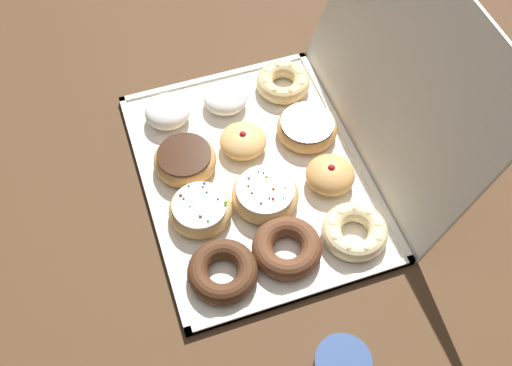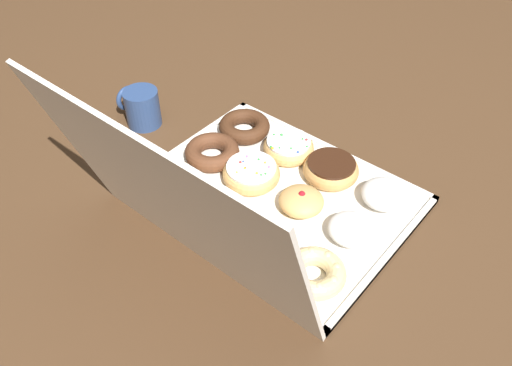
{
  "view_description": "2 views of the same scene",
  "coord_description": "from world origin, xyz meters",
  "px_view_note": "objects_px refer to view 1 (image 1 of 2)",
  "views": [
    {
      "loc": [
        0.62,
        -0.21,
        0.95
      ],
      "look_at": [
        0.04,
        -0.01,
        0.03
      ],
      "focal_mm": 42.45,
      "sensor_mm": 36.0,
      "label": 1
    },
    {
      "loc": [
        -0.47,
        0.63,
        0.77
      ],
      "look_at": [
        0.03,
        0.03,
        0.05
      ],
      "focal_mm": 37.08,
      "sensor_mm": 36.0,
      "label": 2
    }
  ],
  "objects_px": {
    "chocolate_cake_ring_donut_7": "(285,248)",
    "powdered_filled_donut_4": "(227,98)",
    "jelly_filled_donut_5": "(244,140)",
    "jelly_filled_donut_10": "(330,175)",
    "sprinkle_donut_6": "(264,195)",
    "chocolate_frosted_donut_9": "(307,128)",
    "cruller_donut_11": "(355,231)",
    "chocolate_cake_ring_donut_3": "(223,271)",
    "powdered_filled_donut_0": "(167,111)",
    "cruller_donut_8": "(283,82)",
    "donut_box": "(254,174)",
    "sprinkle_donut_2": "(200,210)",
    "chocolate_frosted_donut_1": "(185,160)"
  },
  "relations": [
    {
      "from": "chocolate_frosted_donut_1",
      "to": "cruller_donut_11",
      "type": "relative_size",
      "value": 1.02
    },
    {
      "from": "donut_box",
      "to": "cruller_donut_11",
      "type": "bearing_deg",
      "value": 33.43
    },
    {
      "from": "chocolate_frosted_donut_9",
      "to": "cruller_donut_11",
      "type": "distance_m",
      "value": 0.24
    },
    {
      "from": "chocolate_cake_ring_donut_3",
      "to": "donut_box",
      "type": "bearing_deg",
      "value": 147.73
    },
    {
      "from": "chocolate_frosted_donut_1",
      "to": "cruller_donut_8",
      "type": "height_order",
      "value": "chocolate_frosted_donut_1"
    },
    {
      "from": "cruller_donut_8",
      "to": "sprinkle_donut_2",
      "type": "bearing_deg",
      "value": -45.25
    },
    {
      "from": "chocolate_cake_ring_donut_7",
      "to": "powdered_filled_donut_4",
      "type": "bearing_deg",
      "value": 178.91
    },
    {
      "from": "donut_box",
      "to": "chocolate_cake_ring_donut_3",
      "type": "distance_m",
      "value": 0.22
    },
    {
      "from": "sprinkle_donut_2",
      "to": "sprinkle_donut_6",
      "type": "xyz_separation_m",
      "value": [
        0.01,
        0.12,
        0.0
      ]
    },
    {
      "from": "chocolate_cake_ring_donut_7",
      "to": "chocolate_frosted_donut_9",
      "type": "bearing_deg",
      "value": 150.63
    },
    {
      "from": "donut_box",
      "to": "chocolate_frosted_donut_1",
      "type": "bearing_deg",
      "value": -115.56
    },
    {
      "from": "sprinkle_donut_2",
      "to": "jelly_filled_donut_10",
      "type": "xyz_separation_m",
      "value": [
        0.01,
        0.25,
        0.0
      ]
    },
    {
      "from": "sprinkle_donut_2",
      "to": "jelly_filled_donut_5",
      "type": "relative_size",
      "value": 1.26
    },
    {
      "from": "powdered_filled_donut_0",
      "to": "jelly_filled_donut_5",
      "type": "relative_size",
      "value": 1.0
    },
    {
      "from": "jelly_filled_donut_5",
      "to": "cruller_donut_11",
      "type": "height_order",
      "value": "jelly_filled_donut_5"
    },
    {
      "from": "chocolate_frosted_donut_9",
      "to": "powdered_filled_donut_0",
      "type": "bearing_deg",
      "value": -116.68
    },
    {
      "from": "sprinkle_donut_6",
      "to": "jelly_filled_donut_10",
      "type": "relative_size",
      "value": 1.35
    },
    {
      "from": "jelly_filled_donut_5",
      "to": "chocolate_frosted_donut_9",
      "type": "xyz_separation_m",
      "value": [
        0.01,
        0.13,
        -0.0
      ]
    },
    {
      "from": "donut_box",
      "to": "cruller_donut_11",
      "type": "relative_size",
      "value": 4.57
    },
    {
      "from": "donut_box",
      "to": "jelly_filled_donut_5",
      "type": "distance_m",
      "value": 0.07
    },
    {
      "from": "sprinkle_donut_6",
      "to": "sprinkle_donut_2",
      "type": "bearing_deg",
      "value": -93.44
    },
    {
      "from": "powdered_filled_donut_4",
      "to": "cruller_donut_8",
      "type": "bearing_deg",
      "value": 92.49
    },
    {
      "from": "chocolate_cake_ring_donut_3",
      "to": "jelly_filled_donut_10",
      "type": "xyz_separation_m",
      "value": [
        -0.12,
        0.24,
        0.01
      ]
    },
    {
      "from": "sprinkle_donut_2",
      "to": "chocolate_frosted_donut_9",
      "type": "distance_m",
      "value": 0.27
    },
    {
      "from": "chocolate_cake_ring_donut_7",
      "to": "chocolate_frosted_donut_1",
      "type": "bearing_deg",
      "value": -154.1
    },
    {
      "from": "chocolate_cake_ring_donut_7",
      "to": "donut_box",
      "type": "bearing_deg",
      "value": 178.89
    },
    {
      "from": "chocolate_cake_ring_donut_3",
      "to": "chocolate_frosted_donut_9",
      "type": "bearing_deg",
      "value": 134.52
    },
    {
      "from": "chocolate_frosted_donut_1",
      "to": "jelly_filled_donut_5",
      "type": "height_order",
      "value": "jelly_filled_donut_5"
    },
    {
      "from": "chocolate_cake_ring_donut_3",
      "to": "jelly_filled_donut_10",
      "type": "height_order",
      "value": "jelly_filled_donut_10"
    },
    {
      "from": "jelly_filled_donut_5",
      "to": "jelly_filled_donut_10",
      "type": "distance_m",
      "value": 0.18
    },
    {
      "from": "powdered_filled_donut_0",
      "to": "sprinkle_donut_6",
      "type": "distance_m",
      "value": 0.27
    },
    {
      "from": "sprinkle_donut_2",
      "to": "jelly_filled_donut_5",
      "type": "xyz_separation_m",
      "value": [
        -0.12,
        0.12,
        0.0
      ]
    },
    {
      "from": "sprinkle_donut_2",
      "to": "powdered_filled_donut_0",
      "type": "bearing_deg",
      "value": 180.0
    },
    {
      "from": "sprinkle_donut_6",
      "to": "cruller_donut_11",
      "type": "bearing_deg",
      "value": 45.85
    },
    {
      "from": "donut_box",
      "to": "chocolate_frosted_donut_9",
      "type": "xyz_separation_m",
      "value": [
        -0.06,
        0.13,
        0.02
      ]
    },
    {
      "from": "powdered_filled_donut_0",
      "to": "jelly_filled_donut_5",
      "type": "xyz_separation_m",
      "value": [
        0.12,
        0.12,
        -0.0
      ]
    },
    {
      "from": "powdered_filled_donut_4",
      "to": "cruller_donut_11",
      "type": "height_order",
      "value": "powdered_filled_donut_4"
    },
    {
      "from": "donut_box",
      "to": "powdered_filled_donut_0",
      "type": "distance_m",
      "value": 0.22
    },
    {
      "from": "jelly_filled_donut_5",
      "to": "sprinkle_donut_6",
      "type": "height_order",
      "value": "jelly_filled_donut_5"
    },
    {
      "from": "sprinkle_donut_6",
      "to": "cruller_donut_8",
      "type": "relative_size",
      "value": 1.09
    },
    {
      "from": "jelly_filled_donut_5",
      "to": "chocolate_frosted_donut_9",
      "type": "bearing_deg",
      "value": 86.29
    },
    {
      "from": "sprinkle_donut_2",
      "to": "jelly_filled_donut_10",
      "type": "distance_m",
      "value": 0.25
    },
    {
      "from": "powdered_filled_donut_0",
      "to": "powdered_filled_donut_4",
      "type": "xyz_separation_m",
      "value": [
        0.0,
        0.12,
        -0.0
      ]
    },
    {
      "from": "chocolate_cake_ring_donut_3",
      "to": "cruller_donut_8",
      "type": "height_order",
      "value": "cruller_donut_8"
    },
    {
      "from": "powdered_filled_donut_4",
      "to": "cruller_donut_8",
      "type": "distance_m",
      "value": 0.12
    },
    {
      "from": "chocolate_cake_ring_donut_3",
      "to": "chocolate_cake_ring_donut_7",
      "type": "distance_m",
      "value": 0.11
    },
    {
      "from": "powdered_filled_donut_0",
      "to": "donut_box",
      "type": "bearing_deg",
      "value": 33.51
    },
    {
      "from": "chocolate_frosted_donut_1",
      "to": "sprinkle_donut_2",
      "type": "distance_m",
      "value": 0.11
    },
    {
      "from": "jelly_filled_donut_5",
      "to": "cruller_donut_11",
      "type": "relative_size",
      "value": 0.78
    },
    {
      "from": "chocolate_cake_ring_donut_3",
      "to": "cruller_donut_11",
      "type": "relative_size",
      "value": 1.03
    }
  ]
}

